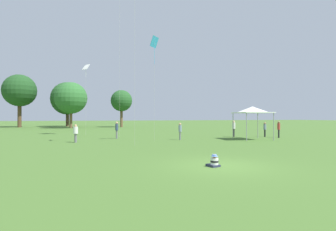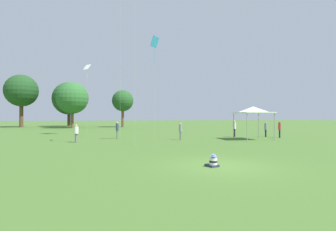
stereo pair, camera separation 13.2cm
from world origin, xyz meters
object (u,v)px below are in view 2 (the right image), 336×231
distant_tree_0 (69,99)px  canopy_tent (253,110)px  distant_tree_2 (123,101)px  person_standing_2 (280,128)px  person_standing_6 (181,130)px  distant_tree_1 (72,98)px  seated_toddler (213,162)px  kite_3 (155,45)px  distant_tree_3 (21,91)px  person_standing_0 (234,127)px  kite_0 (87,69)px  person_standing_3 (117,128)px  person_standing_1 (266,128)px  person_standing_4 (76,132)px

distant_tree_0 → canopy_tent: bearing=-65.3°
distant_tree_2 → person_standing_2: bearing=-70.3°
person_standing_6 → distant_tree_2: size_ratio=0.20×
person_standing_6 → distant_tree_1: (-11.38, 31.30, 4.94)m
seated_toddler → kite_3: size_ratio=0.07×
person_standing_6 → distant_tree_3: bearing=169.8°
seated_toddler → distant_tree_1: bearing=87.6°
person_standing_0 → kite_0: (-15.63, 7.38, 6.82)m
person_standing_3 → seated_toddler: bearing=121.9°
distant_tree_2 → distant_tree_3: size_ratio=0.71×
seated_toddler → person_standing_3: (-2.41, 16.33, 0.83)m
person_standing_6 → distant_tree_2: bearing=142.5°
person_standing_6 → canopy_tent: 7.31m
distant_tree_1 → distant_tree_2: 10.28m
kite_0 → seated_toddler: bearing=18.7°
person_standing_1 → person_standing_4: bearing=-75.7°
person_standing_0 → distant_tree_1: size_ratio=0.20×
distant_tree_0 → distant_tree_2: distant_tree_0 is taller
person_standing_6 → kite_0: size_ratio=0.19×
distant_tree_2 → distant_tree_3: bearing=164.6°
distant_tree_1 → person_standing_0: bearing=-57.9°
person_standing_0 → person_standing_3: size_ratio=1.05×
distant_tree_2 → person_standing_3: bearing=-98.3°
person_standing_2 → distant_tree_3: distant_tree_3 is taller
person_standing_1 → distant_tree_2: distant_tree_2 is taller
person_standing_2 → distant_tree_2: distant_tree_2 is taller
person_standing_3 → distant_tree_0: size_ratio=0.17×
person_standing_2 → person_standing_3: size_ratio=1.02×
person_standing_4 → kite_3: kite_3 is taller
person_standing_2 → kite_0: 22.90m
seated_toddler → person_standing_6: person_standing_6 is taller
distant_tree_0 → person_standing_2: bearing=-60.4°
person_standing_4 → person_standing_3: bearing=5.6°
person_standing_0 → person_standing_4: (-16.48, -1.66, -0.17)m
person_standing_1 → kite_3: kite_3 is taller
seated_toddler → kite_3: 14.98m
person_standing_1 → person_standing_2: (0.62, -1.44, 0.09)m
canopy_tent → kite_0: size_ratio=0.39×
person_standing_6 → distant_tree_2: (-1.26, 33.12, 4.66)m
distant_tree_1 → distant_tree_3: bearing=144.6°
person_standing_1 → person_standing_4: person_standing_1 is taller
person_standing_6 → distant_tree_1: size_ratio=0.18×
person_standing_6 → kite_3: (-2.72, -0.72, 7.70)m
canopy_tent → kite_3: size_ratio=0.36×
person_standing_0 → kite_0: bearing=-158.2°
seated_toddler → person_standing_4: (-6.22, 13.39, 0.69)m
kite_3 → kite_0: bearing=-59.3°
person_standing_0 → distant_tree_3: (-29.02, 36.86, 6.68)m
seated_toddler → person_standing_3: size_ratio=0.36×
person_standing_0 → kite_3: kite_3 is taller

